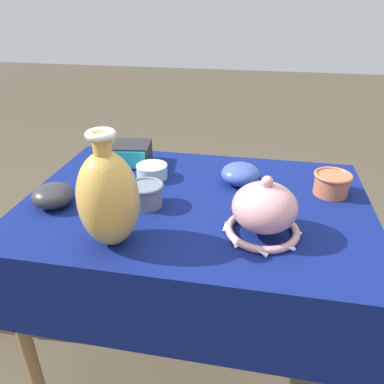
% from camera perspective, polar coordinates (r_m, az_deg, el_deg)
% --- Properties ---
extents(ground_plane, '(14.00, 14.00, 0.00)m').
position_cam_1_polar(ground_plane, '(1.77, 0.49, -24.17)').
color(ground_plane, '#4C4233').
extents(display_table, '(1.14, 0.79, 0.79)m').
position_cam_1_polar(display_table, '(1.27, 0.46, -4.89)').
color(display_table, olive).
rests_on(display_table, ground_plane).
extents(vase_tall_bulbous, '(0.16, 0.16, 0.32)m').
position_cam_1_polar(vase_tall_bulbous, '(0.99, -12.65, -0.88)').
color(vase_tall_bulbous, gold).
rests_on(vase_tall_bulbous, display_table).
extents(vase_dome_bell, '(0.22, 0.22, 0.18)m').
position_cam_1_polar(vase_dome_bell, '(1.06, 10.93, -2.90)').
color(vase_dome_bell, '#D19399').
rests_on(vase_dome_bell, display_table).
extents(mosaic_tile_box, '(0.16, 0.15, 0.08)m').
position_cam_1_polar(mosaic_tile_box, '(1.52, -9.15, 5.78)').
color(mosaic_tile_box, '#232328').
rests_on(mosaic_tile_box, display_table).
extents(pot_squat_celadon, '(0.11, 0.11, 0.05)m').
position_cam_1_polar(pot_squat_celadon, '(1.39, -6.11, 3.16)').
color(pot_squat_celadon, '#A8CCB7').
rests_on(pot_squat_celadon, display_table).
extents(cup_wide_slate, '(0.12, 0.12, 0.08)m').
position_cam_1_polar(cup_wide_slate, '(1.21, -7.02, -0.25)').
color(cup_wide_slate, slate).
rests_on(cup_wide_slate, display_table).
extents(bowl_shallow_charcoal, '(0.13, 0.13, 0.07)m').
position_cam_1_polar(bowl_shallow_charcoal, '(1.27, -20.40, -0.50)').
color(bowl_shallow_charcoal, '#2D2D33').
rests_on(bowl_shallow_charcoal, display_table).
extents(cup_wide_terracotta, '(0.13, 0.13, 0.08)m').
position_cam_1_polar(cup_wide_terracotta, '(1.35, 20.53, 1.30)').
color(cup_wide_terracotta, '#BC6642').
rests_on(cup_wide_terracotta, display_table).
extents(bowl_shallow_cobalt, '(0.14, 0.14, 0.08)m').
position_cam_1_polar(bowl_shallow_cobalt, '(1.35, 7.40, 2.74)').
color(bowl_shallow_cobalt, '#3851A8').
rests_on(bowl_shallow_cobalt, display_table).
extents(wooden_crate, '(0.33, 0.25, 0.26)m').
position_cam_1_polar(wooden_crate, '(2.03, -25.60, -13.84)').
color(wooden_crate, olive).
rests_on(wooden_crate, ground_plane).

